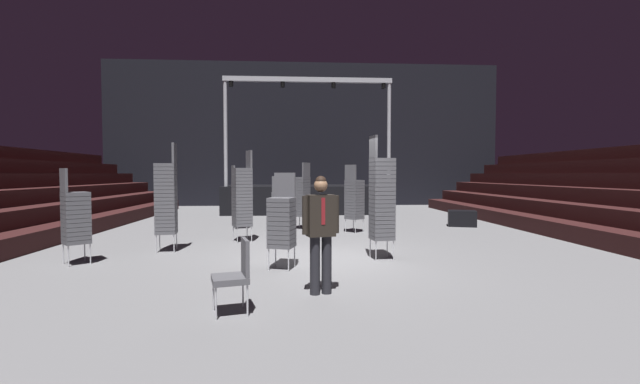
{
  "coord_description": "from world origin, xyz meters",
  "views": [
    {
      "loc": [
        -0.65,
        -8.78,
        1.77
      ],
      "look_at": [
        -0.1,
        -0.16,
        1.4
      ],
      "focal_mm": 23.59,
      "sensor_mm": 36.0,
      "label": 1
    }
  ],
  "objects_px": {
    "chair_stack_mid_right": "(166,197)",
    "chair_stack_mid_centre": "(242,196)",
    "chair_stack_aisle_left": "(75,216)",
    "chair_stack_rear_centre": "(301,196)",
    "chair_stack_mid_left": "(382,198)",
    "loose_chair_near_man": "(236,271)",
    "chair_stack_rear_left": "(354,199)",
    "stage_riser": "(307,197)",
    "equipment_road_case": "(462,218)",
    "chair_stack_front_right": "(281,205)",
    "man_with_tie": "(321,227)",
    "chair_stack_front_left": "(239,197)",
    "chair_stack_rear_right": "(282,221)"
  },
  "relations": [
    {
      "from": "man_with_tie",
      "to": "chair_stack_mid_left",
      "type": "xyz_separation_m",
      "value": [
        1.44,
        2.51,
        0.29
      ]
    },
    {
      "from": "stage_riser",
      "to": "equipment_road_case",
      "type": "distance_m",
      "value": 7.7
    },
    {
      "from": "chair_stack_front_right",
      "to": "chair_stack_rear_left",
      "type": "height_order",
      "value": "chair_stack_rear_left"
    },
    {
      "from": "chair_stack_front_left",
      "to": "loose_chair_near_man",
      "type": "bearing_deg",
      "value": -11.37
    },
    {
      "from": "chair_stack_rear_centre",
      "to": "loose_chair_near_man",
      "type": "distance_m",
      "value": 8.31
    },
    {
      "from": "chair_stack_mid_left",
      "to": "chair_stack_mid_centre",
      "type": "distance_m",
      "value": 4.03
    },
    {
      "from": "chair_stack_aisle_left",
      "to": "equipment_road_case",
      "type": "relative_size",
      "value": 2.09
    },
    {
      "from": "chair_stack_aisle_left",
      "to": "chair_stack_rear_centre",
      "type": "bearing_deg",
      "value": 97.77
    },
    {
      "from": "chair_stack_mid_centre",
      "to": "loose_chair_near_man",
      "type": "relative_size",
      "value": 2.53
    },
    {
      "from": "chair_stack_front_left",
      "to": "chair_stack_front_right",
      "type": "distance_m",
      "value": 2.02
    },
    {
      "from": "loose_chair_near_man",
      "to": "chair_stack_mid_right",
      "type": "bearing_deg",
      "value": 10.94
    },
    {
      "from": "chair_stack_mid_right",
      "to": "chair_stack_mid_centre",
      "type": "relative_size",
      "value": 1.04
    },
    {
      "from": "chair_stack_aisle_left",
      "to": "loose_chair_near_man",
      "type": "bearing_deg",
      "value": 7.75
    },
    {
      "from": "chair_stack_front_left",
      "to": "chair_stack_rear_centre",
      "type": "height_order",
      "value": "chair_stack_rear_centre"
    },
    {
      "from": "chair_stack_rear_centre",
      "to": "loose_chair_near_man",
      "type": "bearing_deg",
      "value": -152.61
    },
    {
      "from": "chair_stack_mid_right",
      "to": "chair_stack_mid_centre",
      "type": "distance_m",
      "value": 2.05
    },
    {
      "from": "chair_stack_front_left",
      "to": "chair_stack_mid_right",
      "type": "distance_m",
      "value": 4.18
    },
    {
      "from": "chair_stack_mid_centre",
      "to": "chair_stack_rear_right",
      "type": "distance_m",
      "value": 3.47
    },
    {
      "from": "stage_riser",
      "to": "chair_stack_aisle_left",
      "type": "xyz_separation_m",
      "value": [
        -4.92,
        -11.13,
        0.25
      ]
    },
    {
      "from": "equipment_road_case",
      "to": "chair_stack_rear_left",
      "type": "bearing_deg",
      "value": -162.72
    },
    {
      "from": "chair_stack_mid_right",
      "to": "chair_stack_rear_left",
      "type": "bearing_deg",
      "value": -65.4
    },
    {
      "from": "chair_stack_front_left",
      "to": "chair_stack_front_right",
      "type": "height_order",
      "value": "chair_stack_front_left"
    },
    {
      "from": "stage_riser",
      "to": "chair_stack_mid_left",
      "type": "relative_size",
      "value": 2.94
    },
    {
      "from": "chair_stack_front_right",
      "to": "chair_stack_aisle_left",
      "type": "relative_size",
      "value": 0.91
    },
    {
      "from": "chair_stack_mid_centre",
      "to": "equipment_road_case",
      "type": "distance_m",
      "value": 7.62
    },
    {
      "from": "chair_stack_front_left",
      "to": "equipment_road_case",
      "type": "xyz_separation_m",
      "value": [
        7.47,
        0.05,
        -0.76
      ]
    },
    {
      "from": "chair_stack_mid_left",
      "to": "chair_stack_rear_centre",
      "type": "relative_size",
      "value": 1.2
    },
    {
      "from": "chair_stack_front_right",
      "to": "chair_stack_mid_right",
      "type": "bearing_deg",
      "value": -116.22
    },
    {
      "from": "chair_stack_front_right",
      "to": "man_with_tie",
      "type": "bearing_deg",
      "value": -64.71
    },
    {
      "from": "chair_stack_mid_left",
      "to": "chair_stack_mid_centre",
      "type": "relative_size",
      "value": 1.07
    },
    {
      "from": "chair_stack_mid_right",
      "to": "equipment_road_case",
      "type": "xyz_separation_m",
      "value": [
        8.61,
        4.06,
        -0.97
      ]
    },
    {
      "from": "chair_stack_mid_left",
      "to": "chair_stack_rear_centre",
      "type": "xyz_separation_m",
      "value": [
        -1.58,
        4.94,
        -0.21
      ]
    },
    {
      "from": "chair_stack_mid_right",
      "to": "chair_stack_rear_centre",
      "type": "height_order",
      "value": "chair_stack_mid_right"
    },
    {
      "from": "chair_stack_mid_centre",
      "to": "chair_stack_aisle_left",
      "type": "height_order",
      "value": "chair_stack_mid_centre"
    },
    {
      "from": "stage_riser",
      "to": "chair_stack_mid_right",
      "type": "bearing_deg",
      "value": -109.81
    },
    {
      "from": "chair_stack_rear_centre",
      "to": "loose_chair_near_man",
      "type": "relative_size",
      "value": 2.26
    },
    {
      "from": "man_with_tie",
      "to": "chair_stack_rear_left",
      "type": "relative_size",
      "value": 0.85
    },
    {
      "from": "chair_stack_mid_left",
      "to": "loose_chair_near_man",
      "type": "distance_m",
      "value": 4.24
    },
    {
      "from": "chair_stack_front_left",
      "to": "chair_stack_mid_left",
      "type": "height_order",
      "value": "chair_stack_mid_left"
    },
    {
      "from": "chair_stack_rear_centre",
      "to": "chair_stack_aisle_left",
      "type": "xyz_separation_m",
      "value": [
        -4.53,
        -5.07,
        -0.13
      ]
    },
    {
      "from": "chair_stack_front_left",
      "to": "chair_stack_mid_centre",
      "type": "relative_size",
      "value": 0.86
    },
    {
      "from": "chair_stack_front_right",
      "to": "chair_stack_mid_centre",
      "type": "bearing_deg",
      "value": -109.42
    },
    {
      "from": "chair_stack_mid_right",
      "to": "chair_stack_rear_right",
      "type": "height_order",
      "value": "chair_stack_mid_right"
    },
    {
      "from": "chair_stack_mid_left",
      "to": "equipment_road_case",
      "type": "xyz_separation_m",
      "value": [
        3.87,
        5.22,
        -1.01
      ]
    },
    {
      "from": "chair_stack_aisle_left",
      "to": "chair_stack_mid_right",
      "type": "bearing_deg",
      "value": 92.79
    },
    {
      "from": "chair_stack_mid_right",
      "to": "stage_riser",
      "type": "bearing_deg",
      "value": -26.29
    },
    {
      "from": "equipment_road_case",
      "to": "chair_stack_mid_centre",
      "type": "bearing_deg",
      "value": -158.73
    },
    {
      "from": "chair_stack_mid_left",
      "to": "chair_stack_mid_centre",
      "type": "xyz_separation_m",
      "value": [
        -3.17,
        2.47,
        -0.08
      ]
    },
    {
      "from": "equipment_road_case",
      "to": "stage_riser",
      "type": "bearing_deg",
      "value": 131.21
    },
    {
      "from": "chair_stack_front_left",
      "to": "chair_stack_mid_left",
      "type": "bearing_deg",
      "value": 16.55
    }
  ]
}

